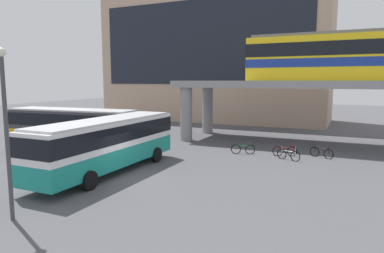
% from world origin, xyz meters
% --- Properties ---
extents(ground_plane, '(120.00, 120.00, 0.00)m').
position_xyz_m(ground_plane, '(0.00, 10.00, 0.00)').
color(ground_plane, '#515156').
extents(station_building, '(30.52, 10.76, 18.53)m').
position_xyz_m(station_building, '(-6.13, 30.25, 9.27)').
color(station_building, tan).
rests_on(station_building, ground_plane).
extents(elevated_platform, '(31.69, 6.71, 5.43)m').
position_xyz_m(elevated_platform, '(12.55, 15.27, 4.71)').
color(elevated_platform, gray).
rests_on(elevated_platform, ground_plane).
extents(train, '(20.56, 2.96, 3.84)m').
position_xyz_m(train, '(13.30, 15.27, 7.40)').
color(train, yellow).
rests_on(train, elevated_platform).
extents(bus_main, '(2.83, 11.06, 3.22)m').
position_xyz_m(bus_main, '(-1.41, 0.66, 1.99)').
color(bus_main, teal).
rests_on(bus_main, ground_plane).
extents(bus_secondary, '(11.22, 3.47, 3.22)m').
position_xyz_m(bus_secondary, '(-8.51, 5.21, 1.99)').
color(bus_secondary, orange).
rests_on(bus_secondary, ground_plane).
extents(bicycle_black, '(1.67, 0.77, 1.04)m').
position_xyz_m(bicycle_black, '(9.77, 10.26, 0.36)').
color(bicycle_black, black).
rests_on(bicycle_black, ground_plane).
extents(bicycle_green, '(1.71, 0.64, 1.04)m').
position_xyz_m(bicycle_green, '(4.33, 9.19, 0.36)').
color(bicycle_green, black).
rests_on(bicycle_green, ground_plane).
extents(bicycle_red, '(1.66, 0.78, 1.04)m').
position_xyz_m(bicycle_red, '(7.30, 9.76, 0.36)').
color(bicycle_red, black).
rests_on(bicycle_red, ground_plane).
extents(bicycle_silver, '(1.69, 0.71, 1.04)m').
position_xyz_m(bicycle_silver, '(7.76, 8.52, 0.36)').
color(bicycle_silver, black).
rests_on(bicycle_silver, ground_plane).
extents(lamp_post, '(0.36, 0.36, 6.67)m').
position_xyz_m(lamp_post, '(-0.36, -6.59, 3.91)').
color(lamp_post, '#3F3F44').
rests_on(lamp_post, ground_plane).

